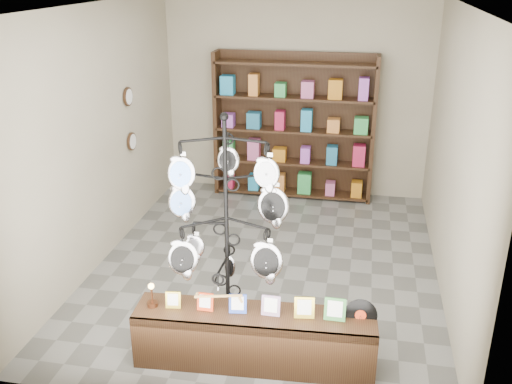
% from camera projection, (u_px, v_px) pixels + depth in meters
% --- Properties ---
extents(ground, '(5.00, 5.00, 0.00)m').
position_uv_depth(ground, '(267.00, 264.00, 6.92)').
color(ground, slate).
rests_on(ground, ground).
extents(room_envelope, '(5.00, 5.00, 5.00)m').
position_uv_depth(room_envelope, '(268.00, 115.00, 6.23)').
color(room_envelope, '#ABA28A').
rests_on(room_envelope, ground).
extents(display_tree, '(1.15, 1.08, 2.26)m').
position_uv_depth(display_tree, '(226.00, 218.00, 5.02)').
color(display_tree, black).
rests_on(display_tree, ground).
extents(front_shelf, '(2.17, 0.57, 0.76)m').
position_uv_depth(front_shelf, '(254.00, 338.00, 5.12)').
color(front_shelf, black).
rests_on(front_shelf, ground).
extents(back_shelving, '(2.42, 0.36, 2.20)m').
position_uv_depth(back_shelving, '(294.00, 131.00, 8.63)').
color(back_shelving, black).
rests_on(back_shelving, ground).
extents(wall_clocks, '(0.03, 0.24, 0.84)m').
position_uv_depth(wall_clocks, '(130.00, 119.00, 7.44)').
color(wall_clocks, black).
rests_on(wall_clocks, ground).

